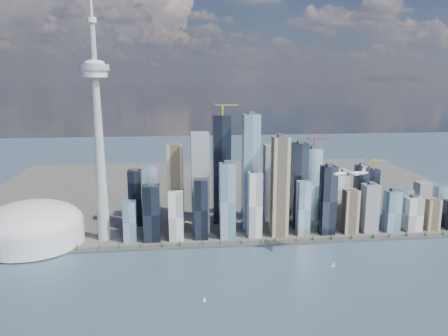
{
  "coord_description": "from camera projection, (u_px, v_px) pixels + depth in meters",
  "views": [
    {
      "loc": [
        -145.83,
        -583.08,
        333.95
      ],
      "look_at": [
        -51.82,
        260.0,
        159.6
      ],
      "focal_mm": 35.0,
      "sensor_mm": 36.0,
      "label": 1
    }
  ],
  "objects": [
    {
      "name": "ground",
      "position": [
        278.0,
        307.0,
        650.68
      ],
      "size": [
        4000.0,
        4000.0,
        0.0
      ],
      "primitive_type": "plane",
      "color": "#314356",
      "rests_on": "ground"
    },
    {
      "name": "seawall",
      "position": [
        250.0,
        244.0,
        893.65
      ],
      "size": [
        1100.0,
        22.0,
        4.0
      ],
      "primitive_type": "cube",
      "color": "#383838",
      "rests_on": "ground"
    },
    {
      "name": "land",
      "position": [
        225.0,
        189.0,
        1331.83
      ],
      "size": [
        1400.0,
        900.0,
        3.0
      ],
      "primitive_type": "cube",
      "color": "#4C4C47",
      "rests_on": "ground"
    },
    {
      "name": "shoreline_trees",
      "position": [
        250.0,
        241.0,
        892.29
      ],
      "size": [
        960.53,
        7.2,
        8.8
      ],
      "color": "#3F2D1E",
      "rests_on": "seawall"
    },
    {
      "name": "skyscraper_cluster",
      "position": [
        270.0,
        192.0,
        967.67
      ],
      "size": [
        736.0,
        142.0,
        276.76
      ],
      "color": "black",
      "rests_on": "land"
    },
    {
      "name": "needle_tower",
      "position": [
        98.0,
        128.0,
        872.42
      ],
      "size": [
        56.0,
        56.0,
        550.5
      ],
      "color": "#9B9B96",
      "rests_on": "land"
    },
    {
      "name": "dome_stadium",
      "position": [
        32.0,
        226.0,
        887.03
      ],
      "size": [
        200.0,
        200.0,
        86.0
      ],
      "color": "white",
      "rests_on": "land"
    },
    {
      "name": "airplane",
      "position": [
        350.0,
        173.0,
        785.03
      ],
      "size": [
        69.64,
        61.63,
        16.97
      ],
      "rotation": [
        0.0,
        0.0,
        0.08
      ],
      "color": "silver",
      "rests_on": "ground"
    },
    {
      "name": "sailboat_west",
      "position": [
        204.0,
        300.0,
        665.06
      ],
      "size": [
        6.54,
        2.76,
        9.04
      ],
      "rotation": [
        0.0,
        0.0,
        0.19
      ],
      "color": "white",
      "rests_on": "ground"
    },
    {
      "name": "sailboat_east",
      "position": [
        333.0,
        265.0,
        787.67
      ],
      "size": [
        7.75,
        3.87,
        10.78
      ],
      "rotation": [
        0.0,
        0.0,
        -0.28
      ],
      "color": "white",
      "rests_on": "ground"
    }
  ]
}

